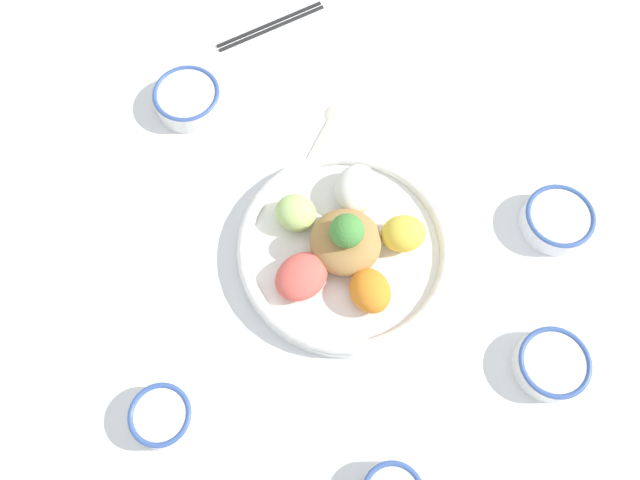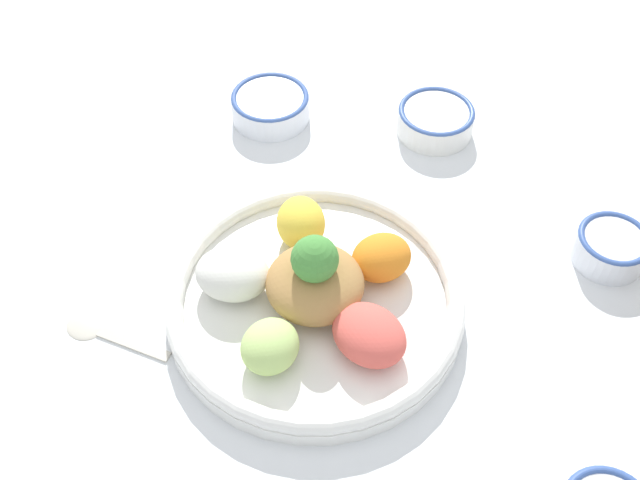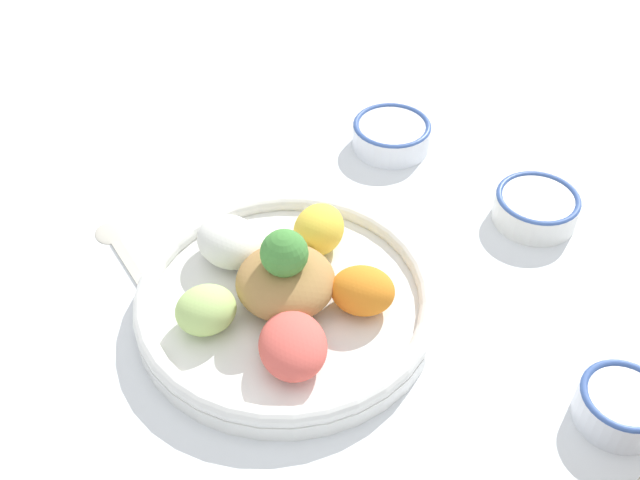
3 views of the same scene
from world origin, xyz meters
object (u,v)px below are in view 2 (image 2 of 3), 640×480
(rice_bowl_blue, at_px, (270,105))
(sauce_bowl_dark, at_px, (611,246))
(rice_bowl_plain, at_px, (436,119))
(serving_spoon_main, at_px, (104,332))
(salad_platter, at_px, (311,295))

(rice_bowl_blue, bearing_deg, sauce_bowl_dark, 142.56)
(rice_bowl_blue, xyz_separation_m, rice_bowl_plain, (-0.22, 0.05, -0.00))
(sauce_bowl_dark, height_order, rice_bowl_plain, sauce_bowl_dark)
(sauce_bowl_dark, bearing_deg, rice_bowl_blue, -37.44)
(rice_bowl_blue, relative_size, serving_spoon_main, 0.87)
(salad_platter, height_order, serving_spoon_main, salad_platter)
(rice_bowl_blue, height_order, sauce_bowl_dark, sauce_bowl_dark)
(serving_spoon_main, bearing_deg, rice_bowl_blue, 87.76)
(salad_platter, height_order, sauce_bowl_dark, salad_platter)
(rice_bowl_plain, xyz_separation_m, serving_spoon_main, (0.41, 0.29, -0.02))
(serving_spoon_main, bearing_deg, rice_bowl_plain, 62.74)
(salad_platter, xyz_separation_m, rice_bowl_plain, (-0.19, -0.27, -0.01))
(rice_bowl_blue, bearing_deg, salad_platter, 94.72)
(sauce_bowl_dark, xyz_separation_m, serving_spoon_main, (0.57, 0.05, -0.02))
(rice_bowl_blue, xyz_separation_m, serving_spoon_main, (0.19, 0.34, -0.02))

